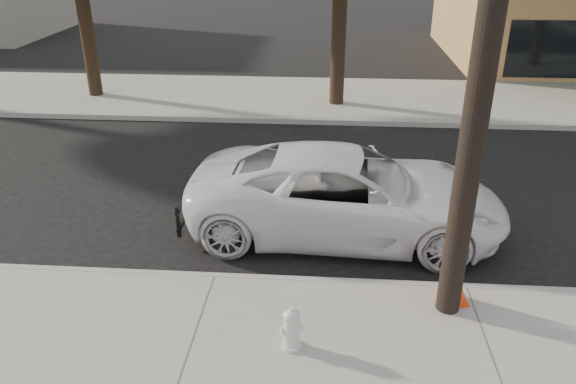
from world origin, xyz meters
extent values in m
plane|color=black|center=(0.00, 0.00, 0.00)|extent=(120.00, 120.00, 0.00)
cube|color=gray|center=(0.00, -4.30, 0.07)|extent=(90.00, 4.40, 0.15)
cube|color=gray|center=(0.00, 8.50, 0.07)|extent=(90.00, 5.00, 0.15)
cube|color=#9E9B93|center=(0.00, -2.10, 0.07)|extent=(90.00, 0.12, 0.16)
cylinder|color=black|center=(-6.00, 8.20, 2.28)|extent=(0.44, 0.44, 4.25)
cylinder|color=black|center=(2.00, 7.80, 2.53)|extent=(0.44, 0.44, 4.75)
imported|color=white|center=(2.14, -0.23, 0.80)|extent=(5.89, 2.93, 1.60)
cylinder|color=silver|center=(1.36, -3.71, 0.18)|extent=(0.29, 0.29, 0.05)
cylinder|color=silver|center=(1.36, -3.71, 0.40)|extent=(0.21, 0.21, 0.49)
ellipsoid|color=silver|center=(1.36, -3.71, 0.66)|extent=(0.23, 0.23, 0.16)
cylinder|color=silver|center=(1.36, -3.71, 0.45)|extent=(0.32, 0.20, 0.10)
cylinder|color=silver|center=(1.36, -3.71, 0.45)|extent=(0.17, 0.20, 0.13)
cube|color=#E63E0C|center=(3.71, -2.50, 0.16)|extent=(0.45, 0.45, 0.02)
cone|color=#E63E0C|center=(3.71, -2.50, 0.53)|extent=(0.40, 0.40, 0.77)
camera|label=1|loc=(1.75, -9.61, 5.27)|focal=35.00mm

